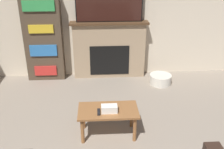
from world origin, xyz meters
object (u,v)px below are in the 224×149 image
(tv, at_px, (109,2))
(storage_basket, at_px, (160,79))
(bookshelf, at_px, (43,38))
(coffee_table, at_px, (108,114))
(fireplace, at_px, (109,50))

(tv, height_order, storage_basket, tv)
(bookshelf, bearing_deg, tv, 0.10)
(coffee_table, distance_m, storage_basket, 1.96)
(tv, height_order, bookshelf, tv)
(coffee_table, height_order, storage_basket, coffee_table)
(tv, xyz_separation_m, coffee_table, (-0.12, -2.01, -1.21))
(coffee_table, bearing_deg, storage_basket, 54.42)
(tv, distance_m, storage_basket, 1.83)
(bookshelf, bearing_deg, coffee_table, -59.26)
(fireplace, height_order, tv, tv)
(tv, xyz_separation_m, bookshelf, (-1.31, -0.00, -0.69))
(fireplace, xyz_separation_m, coffee_table, (-0.12, -2.03, -0.24))
(fireplace, xyz_separation_m, tv, (-0.00, -0.02, 0.97))
(fireplace, distance_m, tv, 0.97)
(fireplace, height_order, bookshelf, bookshelf)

